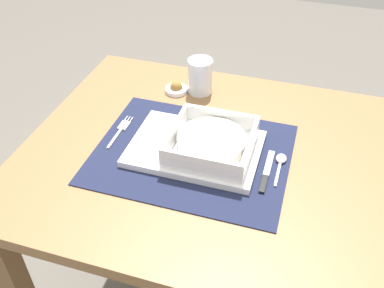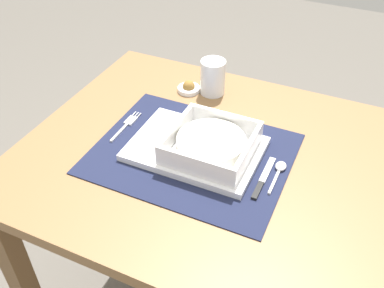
{
  "view_description": "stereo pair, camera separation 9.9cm",
  "coord_description": "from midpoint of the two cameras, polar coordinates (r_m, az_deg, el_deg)",
  "views": [
    {
      "loc": [
        0.2,
        -0.75,
        1.41
      ],
      "look_at": [
        -0.02,
        -0.02,
        0.78
      ],
      "focal_mm": 40.7,
      "sensor_mm": 36.0,
      "label": 1
    },
    {
      "loc": [
        0.3,
        -0.72,
        1.41
      ],
      "look_at": [
        -0.02,
        -0.02,
        0.78
      ],
      "focal_mm": 40.7,
      "sensor_mm": 36.0,
      "label": 2
    }
  ],
  "objects": [
    {
      "name": "porridge_bowl",
      "position": [
        0.98,
        5.4,
        -0.18
      ],
      "size": [
        0.18,
        0.18,
        0.05
      ],
      "color": "white",
      "rests_on": "serving_plate"
    },
    {
      "name": "dining_table",
      "position": [
        1.1,
        4.19,
        -5.86
      ],
      "size": [
        0.85,
        0.73,
        0.75
      ],
      "color": "brown",
      "rests_on": "ground"
    },
    {
      "name": "fork",
      "position": [
        1.1,
        -5.91,
        2.52
      ],
      "size": [
        0.02,
        0.13,
        0.0
      ],
      "rotation": [
        0.0,
        0.0,
        -0.03
      ],
      "color": "silver",
      "rests_on": "placemat"
    },
    {
      "name": "drinking_glass",
      "position": [
        1.2,
        5.13,
        8.48
      ],
      "size": [
        0.07,
        0.07,
        0.1
      ],
      "color": "white",
      "rests_on": "dining_table"
    },
    {
      "name": "spoon",
      "position": [
        0.99,
        14.24,
        -3.35
      ],
      "size": [
        0.02,
        0.11,
        0.01
      ],
      "rotation": [
        0.0,
        0.0,
        -0.05
      ],
      "color": "silver",
      "rests_on": "placemat"
    },
    {
      "name": "placemat",
      "position": [
        1.01,
        2.81,
        -1.36
      ],
      "size": [
        0.45,
        0.35,
        0.0
      ],
      "primitive_type": "cube",
      "color": "#191E38",
      "rests_on": "dining_table"
    },
    {
      "name": "serving_plate",
      "position": [
        1.01,
        3.27,
        -0.75
      ],
      "size": [
        0.3,
        0.21,
        0.02
      ],
      "primitive_type": "cube",
      "color": "white",
      "rests_on": "placemat"
    },
    {
      "name": "condiment_saucer",
      "position": [
        1.22,
        1.91,
        7.28
      ],
      "size": [
        0.06,
        0.06,
        0.03
      ],
      "color": "white",
      "rests_on": "dining_table"
    },
    {
      "name": "butter_knife",
      "position": [
        0.96,
        12.17,
        -4.78
      ],
      "size": [
        0.01,
        0.14,
        0.01
      ],
      "rotation": [
        0.0,
        0.0,
        -0.08
      ],
      "color": "black",
      "rests_on": "placemat"
    }
  ]
}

